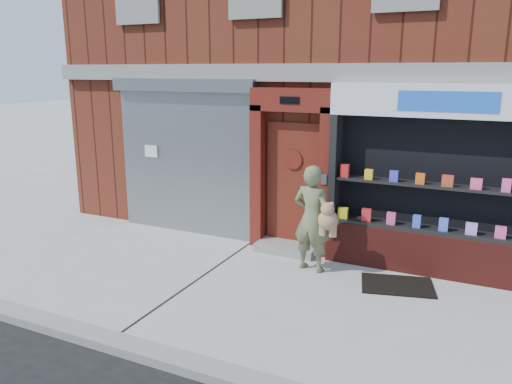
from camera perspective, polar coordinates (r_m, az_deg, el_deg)
The scene contains 8 objects.
ground at distance 7.38m, azimuth 4.00°, elevation -11.91°, with size 80.00×80.00×0.00m, color #9E9E99.
curb at distance 5.66m, azimuth -4.54°, elevation -19.92°, with size 60.00×0.30×0.12m, color gray.
building at distance 12.46m, azimuth 15.00°, elevation 17.05°, with size 12.00×8.16×8.00m.
shutter_bay at distance 9.87m, azimuth -8.04°, elevation 5.05°, with size 3.10×0.30×3.04m.
red_door_bay at distance 8.83m, azimuth 4.08°, elevation 2.40°, with size 1.52×0.58×2.90m.
pharmacy_bay at distance 8.25m, azimuth 20.29°, elevation 0.14°, with size 3.50×0.41×3.00m.
woman at distance 8.06m, azimuth 6.59°, elevation -3.01°, with size 0.81×0.52×1.75m.
doormat at distance 8.00m, azimuth 15.85°, elevation -10.21°, with size 1.06×0.74×0.03m, color black.
Camera 1 is at (2.40, -6.20, 3.20)m, focal length 35.00 mm.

